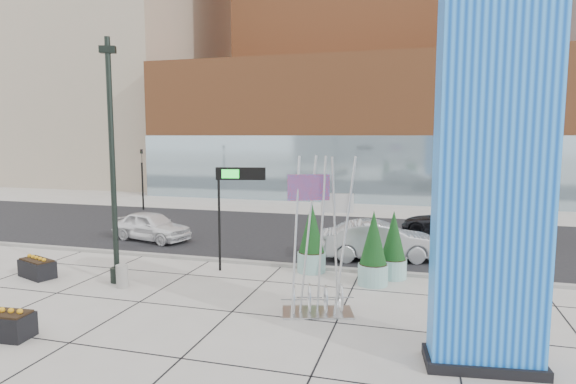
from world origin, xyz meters
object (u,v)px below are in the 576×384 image
(blue_pylon, at_px, (492,185))
(car_silver_mid, at_px, (380,241))
(overhead_street_sign, at_px, (235,183))
(public_art_sculpture, at_px, (318,273))
(concrete_bollard, at_px, (122,276))
(car_white_west, at_px, (151,226))
(lamp_post, at_px, (113,185))

(blue_pylon, xyz_separation_m, car_silver_mid, (-2.98, 8.61, -3.21))
(blue_pylon, distance_m, overhead_street_sign, 9.59)
(public_art_sculpture, height_order, concrete_bollard, public_art_sculpture)
(public_art_sculpture, xyz_separation_m, car_white_west, (-9.67, 7.15, -0.49))
(concrete_bollard, xyz_separation_m, car_white_west, (-2.94, 6.60, 0.31))
(blue_pylon, distance_m, concrete_bollard, 11.74)
(lamp_post, bearing_deg, concrete_bollard, -41.22)
(lamp_post, bearing_deg, public_art_sculpture, -7.77)
(blue_pylon, bearing_deg, concrete_bollard, 159.18)
(concrete_bollard, xyz_separation_m, overhead_street_sign, (2.95, 2.73, 2.92))
(lamp_post, relative_size, overhead_street_sign, 2.13)
(car_silver_mid, bearing_deg, blue_pylon, -173.75)
(public_art_sculpture, bearing_deg, car_silver_mid, 63.94)
(concrete_bollard, distance_m, car_silver_mid, 9.87)
(car_white_west, bearing_deg, overhead_street_sign, -110.03)
(lamp_post, distance_m, car_silver_mid, 10.34)
(overhead_street_sign, bearing_deg, car_silver_mid, 20.80)
(car_white_west, distance_m, car_silver_mid, 10.83)
(lamp_post, height_order, car_white_west, lamp_post)
(blue_pylon, bearing_deg, car_silver_mid, 102.10)
(blue_pylon, distance_m, lamp_post, 11.79)
(lamp_post, distance_m, car_white_west, 7.14)
(blue_pylon, distance_m, car_silver_mid, 9.66)
(public_art_sculpture, relative_size, car_silver_mid, 0.96)
(overhead_street_sign, xyz_separation_m, car_silver_mid, (4.92, 3.21, -2.53))
(car_white_west, bearing_deg, concrete_bollard, -142.70)
(lamp_post, distance_m, concrete_bollard, 3.04)
(overhead_street_sign, bearing_deg, concrete_bollard, -149.54)
(blue_pylon, height_order, car_white_west, blue_pylon)
(blue_pylon, relative_size, car_silver_mid, 1.77)
(overhead_street_sign, bearing_deg, blue_pylon, -46.71)
(overhead_street_sign, xyz_separation_m, car_white_west, (-5.90, 3.87, -2.61))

